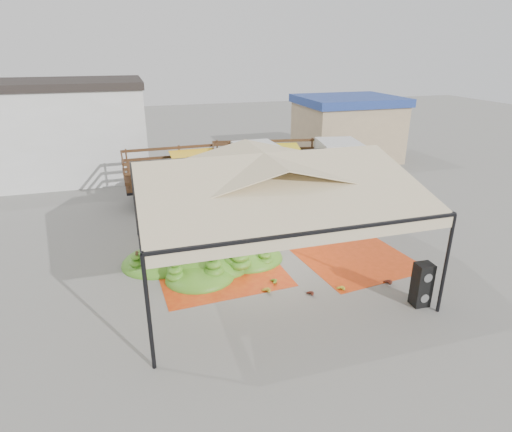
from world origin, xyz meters
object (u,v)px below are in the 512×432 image
object	(u,v)px
vendor	(210,201)
truck_right	(292,161)
truck_left	(210,168)
speaker_stack	(422,285)
banana_heap	(206,246)

from	to	relation	value
vendor	truck_right	world-z (taller)	truck_right
vendor	truck_left	size ratio (longest dim) A/B	0.21
speaker_stack	vendor	bearing A→B (deg)	120.11
banana_heap	truck_left	size ratio (longest dim) A/B	0.78
speaker_stack	truck_right	world-z (taller)	truck_right
vendor	truck_right	distance (m)	5.53
banana_heap	vendor	size ratio (longest dim) A/B	3.68
truck_left	truck_right	xyz separation A→B (m)	(4.33, -0.02, 0.00)
banana_heap	truck_left	distance (m)	6.90
vendor	banana_heap	bearing A→B (deg)	59.62
vendor	truck_right	size ratio (longest dim) A/B	0.20
banana_heap	truck_right	size ratio (longest dim) A/B	0.75
truck_right	banana_heap	bearing A→B (deg)	-120.66
banana_heap	vendor	world-z (taller)	vendor
truck_left	banana_heap	bearing A→B (deg)	-104.26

